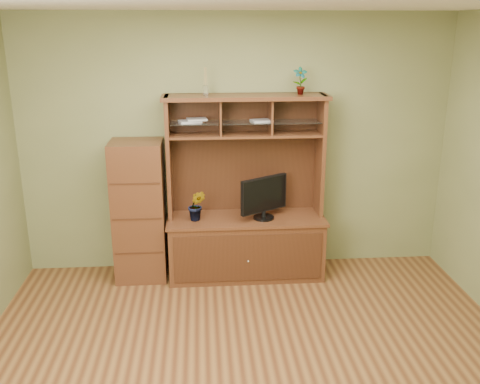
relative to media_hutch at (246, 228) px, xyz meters
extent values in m
cube|color=#512C17|center=(-0.08, -1.73, -0.53)|extent=(4.50, 4.00, 0.02)
cube|color=white|center=(-0.08, -1.73, 2.19)|extent=(4.50, 4.00, 0.02)
cube|color=olive|center=(-0.08, 0.28, 0.83)|extent=(4.50, 0.02, 2.70)
cube|color=#4A2815|center=(0.00, -0.02, -0.21)|extent=(1.60, 0.55, 0.62)
cube|color=#331A0E|center=(0.00, -0.30, -0.21)|extent=(1.50, 0.01, 0.50)
sphere|color=silver|center=(0.00, -0.32, -0.24)|extent=(0.02, 0.02, 0.02)
cube|color=#4A2815|center=(0.00, -0.02, 0.11)|extent=(1.64, 0.59, 0.03)
cube|color=#4A2815|center=(-0.78, 0.08, 0.75)|extent=(0.04, 0.35, 1.25)
cube|color=#4A2815|center=(0.78, 0.08, 0.75)|extent=(0.04, 0.35, 1.25)
cube|color=#331A0E|center=(0.00, 0.24, 0.75)|extent=(1.52, 0.02, 1.25)
cube|color=#4A2815|center=(0.00, 0.08, 1.36)|extent=(1.66, 0.40, 0.04)
cube|color=#4A2815|center=(0.00, 0.08, 0.98)|extent=(1.52, 0.32, 0.02)
cube|color=#4A2815|center=(-0.25, 0.08, 1.16)|extent=(0.02, 0.31, 0.35)
cube|color=#4A2815|center=(0.25, 0.08, 1.16)|extent=(0.02, 0.31, 0.35)
cube|color=silver|center=(0.00, 0.07, 1.11)|extent=(1.50, 0.27, 0.01)
cylinder|color=black|center=(0.18, -0.08, 0.14)|extent=(0.22, 0.22, 0.02)
cylinder|color=black|center=(0.18, -0.08, 0.18)|extent=(0.04, 0.04, 0.07)
cube|color=black|center=(0.18, -0.08, 0.39)|extent=(0.50, 0.33, 0.36)
imported|color=#23591E|center=(-0.51, -0.08, 0.29)|extent=(0.20, 0.17, 0.32)
imported|color=#2B6423|center=(0.54, 0.08, 1.51)|extent=(0.14, 0.10, 0.27)
cylinder|color=silver|center=(-0.39, 0.08, 1.43)|extent=(0.05, 0.05, 0.10)
cylinder|color=tan|center=(-0.39, 0.08, 1.56)|extent=(0.03, 0.03, 0.17)
cube|color=silver|center=(-0.56, 0.08, 1.12)|extent=(0.25, 0.21, 0.02)
cube|color=silver|center=(-0.49, 0.08, 1.14)|extent=(0.21, 0.17, 0.02)
cube|color=silver|center=(0.16, 0.08, 1.12)|extent=(0.23, 0.20, 0.02)
cube|color=#4A2815|center=(-1.10, 0.02, 0.21)|extent=(0.52, 0.47, 1.46)
cube|color=#331A0E|center=(-1.10, -0.22, -0.16)|extent=(0.48, 0.01, 0.02)
cube|color=#331A0E|center=(-1.10, -0.22, 0.21)|extent=(0.48, 0.01, 0.01)
cube|color=#331A0E|center=(-1.10, -0.22, 0.57)|extent=(0.48, 0.01, 0.02)
camera|label=1|loc=(-0.45, -5.24, 2.05)|focal=40.00mm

